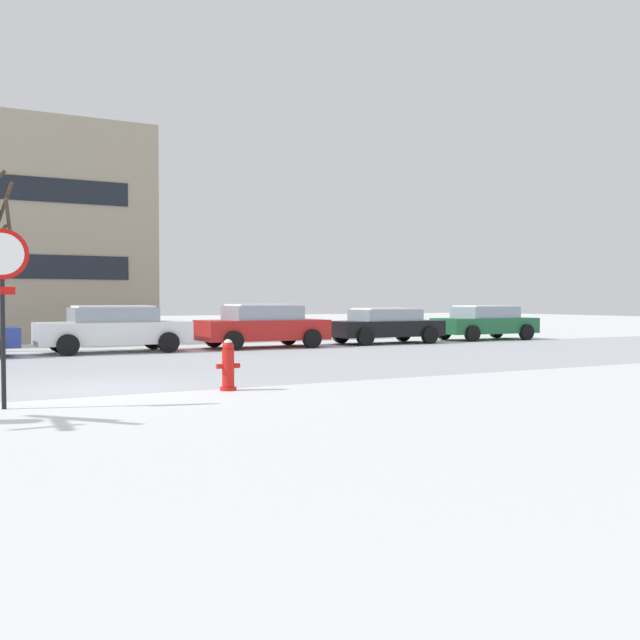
{
  "coord_description": "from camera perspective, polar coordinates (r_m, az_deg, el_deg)",
  "views": [
    {
      "loc": [
        -2.79,
        -13.77,
        1.64
      ],
      "look_at": [
        7.84,
        5.68,
        1.03
      ],
      "focal_mm": 41.67,
      "sensor_mm": 36.0,
      "label": 1
    }
  ],
  "objects": [
    {
      "name": "parked_car_red",
      "position": [
        25.38,
        -4.44,
        -0.41
      ],
      "size": [
        4.38,
        2.24,
        1.49
      ],
      "color": "red",
      "rests_on": "ground"
    },
    {
      "name": "ground_plane",
      "position": [
        14.15,
        -17.15,
        -5.14
      ],
      "size": [
        120.0,
        120.0,
        0.0
      ],
      "primitive_type": "plane",
      "color": "white"
    },
    {
      "name": "road_surface",
      "position": [
        17.83,
        -19.57,
        -3.78
      ],
      "size": [
        80.0,
        9.52,
        0.0
      ],
      "color": "#B7BCC4",
      "rests_on": "ground"
    },
    {
      "name": "stop_sign",
      "position": [
        12.06,
        -23.21,
        2.68
      ],
      "size": [
        0.76,
        0.16,
        2.7
      ],
      "color": "black",
      "rests_on": "ground"
    },
    {
      "name": "parked_car_black",
      "position": [
        27.82,
        5.03,
        -0.38
      ],
      "size": [
        4.31,
        2.09,
        1.33
      ],
      "color": "black",
      "rests_on": "ground"
    },
    {
      "name": "fire_hydrant",
      "position": [
        13.5,
        -7.07,
        -3.42
      ],
      "size": [
        0.44,
        0.3,
        0.93
      ],
      "color": "red",
      "rests_on": "ground"
    },
    {
      "name": "parked_car_green",
      "position": [
        31.04,
        12.55,
        -0.16
      ],
      "size": [
        4.3,
        2.13,
        1.41
      ],
      "color": "#1E6038",
      "rests_on": "ground"
    },
    {
      "name": "parked_car_white",
      "position": [
        23.86,
        -15.6,
        -0.62
      ],
      "size": [
        4.62,
        2.17,
        1.46
      ],
      "color": "white",
      "rests_on": "ground"
    }
  ]
}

